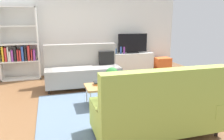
{
  "coord_description": "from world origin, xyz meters",
  "views": [
    {
      "loc": [
        -1.09,
        -4.3,
        1.75
      ],
      "look_at": [
        0.23,
        0.21,
        0.65
      ],
      "focal_mm": 35.03,
      "sensor_mm": 36.0,
      "label": 1
    }
  ],
  "objects_px": {
    "tv_console": "(132,62)",
    "potted_plant": "(112,75)",
    "couch_green": "(157,108)",
    "bottle_1": "(124,50)",
    "vase_0": "(115,51)",
    "couch_beige": "(83,70)",
    "bookshelf": "(19,47)",
    "tv": "(133,44)",
    "table_book_0": "(100,84)",
    "coffee_table": "(112,86)",
    "storage_trunk": "(162,64)",
    "bottle_0": "(121,50)"
  },
  "relations": [
    {
      "from": "bottle_1",
      "to": "couch_green",
      "type": "bearing_deg",
      "value": -102.4
    },
    {
      "from": "couch_green",
      "to": "bottle_1",
      "type": "xyz_separation_m",
      "value": [
        0.88,
        3.99,
        0.31
      ]
    },
    {
      "from": "couch_green",
      "to": "coffee_table",
      "type": "bearing_deg",
      "value": 101.5
    },
    {
      "from": "couch_beige",
      "to": "coffee_table",
      "type": "xyz_separation_m",
      "value": [
        0.39,
        -1.42,
        -0.05
      ]
    },
    {
      "from": "coffee_table",
      "to": "tv",
      "type": "height_order",
      "value": "tv"
    },
    {
      "from": "tv",
      "to": "bottle_0",
      "type": "height_order",
      "value": "tv"
    },
    {
      "from": "tv",
      "to": "potted_plant",
      "type": "xyz_separation_m",
      "value": [
        -1.45,
        -2.54,
        -0.33
      ]
    },
    {
      "from": "tv",
      "to": "bottle_1",
      "type": "relative_size",
      "value": 4.45
    },
    {
      "from": "coffee_table",
      "to": "table_book_0",
      "type": "distance_m",
      "value": 0.27
    },
    {
      "from": "tv_console",
      "to": "potted_plant",
      "type": "xyz_separation_m",
      "value": [
        -1.45,
        -2.56,
        0.31
      ]
    },
    {
      "from": "couch_beige",
      "to": "storage_trunk",
      "type": "bearing_deg",
      "value": -159.31
    },
    {
      "from": "potted_plant",
      "to": "table_book_0",
      "type": "distance_m",
      "value": 0.32
    },
    {
      "from": "bookshelf",
      "to": "couch_beige",
      "type": "bearing_deg",
      "value": -35.87
    },
    {
      "from": "coffee_table",
      "to": "table_book_0",
      "type": "xyz_separation_m",
      "value": [
        -0.24,
        0.1,
        0.04
      ]
    },
    {
      "from": "tv",
      "to": "bottle_1",
      "type": "height_order",
      "value": "tv"
    },
    {
      "from": "storage_trunk",
      "to": "potted_plant",
      "type": "distance_m",
      "value": 3.57
    },
    {
      "from": "couch_beige",
      "to": "couch_green",
      "type": "xyz_separation_m",
      "value": [
        0.67,
        -2.84,
        0.01
      ]
    },
    {
      "from": "bookshelf",
      "to": "potted_plant",
      "type": "bearing_deg",
      "value": -51.46
    },
    {
      "from": "vase_0",
      "to": "bottle_1",
      "type": "xyz_separation_m",
      "value": [
        0.28,
        -0.09,
        0.03
      ]
    },
    {
      "from": "couch_beige",
      "to": "storage_trunk",
      "type": "xyz_separation_m",
      "value": [
        2.95,
        1.08,
        -0.22
      ]
    },
    {
      "from": "tv_console",
      "to": "table_book_0",
      "type": "distance_m",
      "value": 3.03
    },
    {
      "from": "tv",
      "to": "bookshelf",
      "type": "bearing_deg",
      "value": 179.35
    },
    {
      "from": "coffee_table",
      "to": "storage_trunk",
      "type": "bearing_deg",
      "value": 44.35
    },
    {
      "from": "storage_trunk",
      "to": "table_book_0",
      "type": "relative_size",
      "value": 2.17
    },
    {
      "from": "couch_green",
      "to": "bottle_1",
      "type": "relative_size",
      "value": 8.48
    },
    {
      "from": "couch_beige",
      "to": "bottle_1",
      "type": "bearing_deg",
      "value": -142.99
    },
    {
      "from": "couch_beige",
      "to": "tv",
      "type": "bearing_deg",
      "value": -147.29
    },
    {
      "from": "bookshelf",
      "to": "vase_0",
      "type": "height_order",
      "value": "bookshelf"
    },
    {
      "from": "tv_console",
      "to": "potted_plant",
      "type": "bearing_deg",
      "value": -119.55
    },
    {
      "from": "couch_green",
      "to": "table_book_0",
      "type": "distance_m",
      "value": 1.61
    },
    {
      "from": "tv_console",
      "to": "storage_trunk",
      "type": "bearing_deg",
      "value": -5.19
    },
    {
      "from": "potted_plant",
      "to": "coffee_table",
      "type": "bearing_deg",
      "value": -101.22
    },
    {
      "from": "potted_plant",
      "to": "vase_0",
      "type": "distance_m",
      "value": 2.76
    },
    {
      "from": "couch_green",
      "to": "tv_console",
      "type": "height_order",
      "value": "couch_green"
    },
    {
      "from": "potted_plant",
      "to": "vase_0",
      "type": "height_order",
      "value": "vase_0"
    },
    {
      "from": "bookshelf",
      "to": "potted_plant",
      "type": "distance_m",
      "value": 3.32
    },
    {
      "from": "couch_beige",
      "to": "table_book_0",
      "type": "bearing_deg",
      "value": 96.64
    },
    {
      "from": "coffee_table",
      "to": "storage_trunk",
      "type": "relative_size",
      "value": 2.12
    },
    {
      "from": "tv",
      "to": "storage_trunk",
      "type": "xyz_separation_m",
      "value": [
        1.1,
        -0.08,
        -0.73
      ]
    },
    {
      "from": "bottle_0",
      "to": "storage_trunk",
      "type": "bearing_deg",
      "value": -2.27
    },
    {
      "from": "vase_0",
      "to": "bottle_0",
      "type": "bearing_deg",
      "value": -28.67
    },
    {
      "from": "couch_green",
      "to": "coffee_table",
      "type": "relative_size",
      "value": 1.73
    },
    {
      "from": "bookshelf",
      "to": "storage_trunk",
      "type": "bearing_deg",
      "value": -1.49
    },
    {
      "from": "vase_0",
      "to": "bottle_0",
      "type": "xyz_separation_m",
      "value": [
        0.16,
        -0.09,
        0.04
      ]
    },
    {
      "from": "table_book_0",
      "to": "couch_green",
      "type": "bearing_deg",
      "value": -70.88
    },
    {
      "from": "couch_green",
      "to": "bookshelf",
      "type": "bearing_deg",
      "value": 120.24
    },
    {
      "from": "coffee_table",
      "to": "potted_plant",
      "type": "xyz_separation_m",
      "value": [
        0.01,
        0.04,
        0.23
      ]
    },
    {
      "from": "tv",
      "to": "bottle_1",
      "type": "bearing_deg",
      "value": -176.22
    },
    {
      "from": "table_book_0",
      "to": "coffee_table",
      "type": "bearing_deg",
      "value": -21.5
    },
    {
      "from": "tv_console",
      "to": "bottle_1",
      "type": "height_order",
      "value": "bottle_1"
    }
  ]
}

